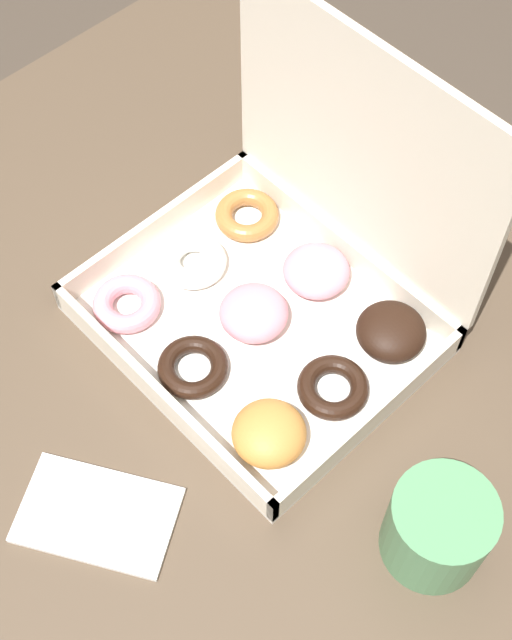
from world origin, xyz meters
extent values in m
plane|color=#42382D|center=(0.00, 0.00, 0.00)|extent=(8.00, 8.00, 0.00)
cube|color=#4C3D2D|center=(0.00, 0.00, 0.75)|extent=(1.07, 0.97, 0.03)
cylinder|color=#4C3D2D|center=(-0.49, 0.44, 0.37)|extent=(0.06, 0.06, 0.74)
cube|color=silver|center=(-0.05, 0.07, 0.77)|extent=(0.32, 0.27, 0.01)
cube|color=beige|center=(-0.05, -0.06, 0.79)|extent=(0.32, 0.01, 0.03)
cube|color=beige|center=(-0.05, 0.19, 0.79)|extent=(0.32, 0.01, 0.03)
cube|color=beige|center=(-0.21, 0.07, 0.79)|extent=(0.01, 0.27, 0.03)
cube|color=beige|center=(0.11, 0.07, 0.79)|extent=(0.01, 0.27, 0.03)
cube|color=beige|center=(-0.05, 0.20, 0.93)|extent=(0.32, 0.01, 0.25)
torus|color=pink|center=(-0.16, -0.02, 0.78)|extent=(0.07, 0.07, 0.02)
torus|color=black|center=(-0.06, -0.02, 0.78)|extent=(0.07, 0.07, 0.02)
ellipsoid|color=#B77A38|center=(0.05, -0.02, 0.79)|extent=(0.07, 0.07, 0.04)
torus|color=white|center=(-0.15, 0.07, 0.78)|extent=(0.07, 0.07, 0.02)
ellipsoid|color=pink|center=(-0.06, 0.07, 0.79)|extent=(0.07, 0.07, 0.04)
torus|color=black|center=(0.05, 0.07, 0.78)|extent=(0.07, 0.07, 0.02)
torus|color=#9E6633|center=(-0.16, 0.15, 0.78)|extent=(0.07, 0.07, 0.02)
ellipsoid|color=pink|center=(-0.05, 0.15, 0.79)|extent=(0.07, 0.07, 0.03)
ellipsoid|color=black|center=(0.05, 0.15, 0.79)|extent=(0.07, 0.07, 0.04)
cylinder|color=#4C8456|center=(0.22, 0.02, 0.81)|extent=(0.09, 0.09, 0.09)
cylinder|color=black|center=(0.22, 0.02, 0.85)|extent=(0.07, 0.07, 0.01)
cube|color=white|center=(-0.01, -0.18, 0.77)|extent=(0.17, 0.15, 0.01)
camera|label=1|loc=(0.29, -0.26, 1.55)|focal=50.00mm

